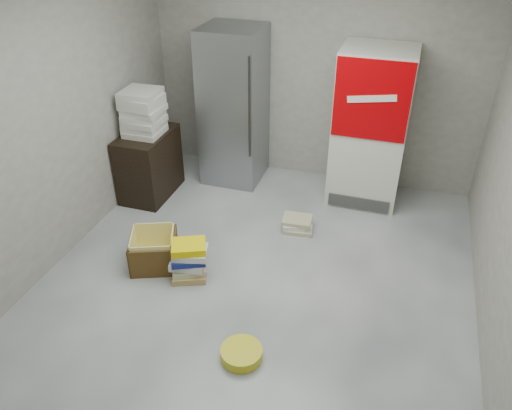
{
  "coord_description": "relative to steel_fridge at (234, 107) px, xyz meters",
  "views": [
    {
      "loc": [
        1.12,
        -3.26,
        3.2
      ],
      "look_at": [
        -0.16,
        0.7,
        0.55
      ],
      "focal_mm": 35.0,
      "sensor_mm": 36.0,
      "label": 1
    }
  ],
  "objects": [
    {
      "name": "ground",
      "position": [
        0.9,
        -2.13,
        -0.95
      ],
      "size": [
        5.0,
        5.0,
        0.0
      ],
      "primitive_type": "plane",
      "color": "silver",
      "rests_on": "ground"
    },
    {
      "name": "room_shell",
      "position": [
        0.9,
        -2.13,
        0.85
      ],
      "size": [
        4.04,
        5.04,
        2.82
      ],
      "color": "#A8A197",
      "rests_on": "ground"
    },
    {
      "name": "steel_fridge",
      "position": [
        0.0,
        0.0,
        0.0
      ],
      "size": [
        0.7,
        0.72,
        1.9
      ],
      "color": "#94969C",
      "rests_on": "ground"
    },
    {
      "name": "coke_cooler",
      "position": [
        1.65,
        -0.01,
        -0.05
      ],
      "size": [
        0.8,
        0.73,
        1.8
      ],
      "color": "silver",
      "rests_on": "ground"
    },
    {
      "name": "wood_shelf",
      "position": [
        -0.83,
        -0.73,
        -0.55
      ],
      "size": [
        0.5,
        0.8,
        0.8
      ],
      "primitive_type": "cube",
      "color": "black",
      "rests_on": "ground"
    },
    {
      "name": "supply_box_stack",
      "position": [
        -0.82,
        -0.73,
        0.11
      ],
      "size": [
        0.43,
        0.43,
        0.52
      ],
      "color": "silver",
      "rests_on": "wood_shelf"
    },
    {
      "name": "phonebook_stack_main",
      "position": [
        0.26,
        -2.04,
        -0.75
      ],
      "size": [
        0.41,
        0.38,
        0.39
      ],
      "rotation": [
        0.0,
        0.0,
        0.31
      ],
      "color": "tan",
      "rests_on": "ground"
    },
    {
      "name": "phonebook_stack_side",
      "position": [
        1.07,
        -0.95,
        -0.88
      ],
      "size": [
        0.38,
        0.32,
        0.14
      ],
      "rotation": [
        0.0,
        0.0,
        0.19
      ],
      "color": "tan",
      "rests_on": "ground"
    },
    {
      "name": "cardboard_box",
      "position": [
        -0.15,
        -1.97,
        -0.8
      ],
      "size": [
        0.58,
        0.58,
        0.36
      ],
      "rotation": [
        0.0,
        0.0,
        0.39
      ],
      "color": "yellow",
      "rests_on": "ground"
    },
    {
      "name": "bucket_lid",
      "position": [
        1.07,
        -2.83,
        -0.91
      ],
      "size": [
        0.43,
        0.43,
        0.09
      ],
      "primitive_type": "cylinder",
      "rotation": [
        0.0,
        0.0,
        0.35
      ],
      "color": "yellow",
      "rests_on": "ground"
    }
  ]
}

